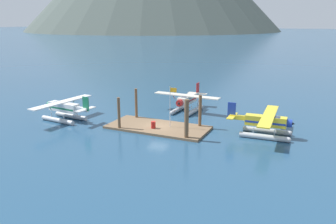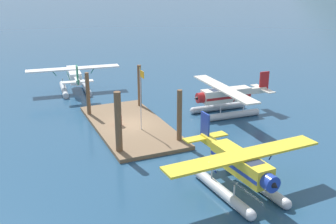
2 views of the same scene
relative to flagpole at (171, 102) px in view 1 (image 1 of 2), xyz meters
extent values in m
plane|color=navy|center=(-1.65, -0.47, -3.65)|extent=(1200.00, 1200.00, 0.00)
cube|color=brown|center=(-1.65, -0.47, -3.50)|extent=(13.09, 6.00, 0.30)
cylinder|color=brown|center=(-5.83, -3.12, -1.52)|extent=(0.36, 0.36, 4.26)
cylinder|color=brown|center=(3.32, -2.99, -1.23)|extent=(0.51, 0.51, 4.84)
cylinder|color=brown|center=(-6.31, 2.11, -1.44)|extent=(0.37, 0.37, 4.42)
cylinder|color=brown|center=(3.24, 1.96, -1.46)|extent=(0.40, 0.40, 4.39)
cylinder|color=silver|center=(-0.14, 0.00, -0.74)|extent=(0.08, 0.08, 5.21)
cube|color=orange|center=(0.31, 0.00, 1.51)|extent=(0.90, 0.03, 0.56)
sphere|color=gold|center=(-0.14, 0.00, 1.91)|extent=(0.10, 0.10, 0.10)
cylinder|color=#AD1E19|center=(-1.80, -1.48, -2.91)|extent=(0.58, 0.58, 0.88)
torus|color=#AD1E19|center=(-1.80, -1.48, -2.91)|extent=(0.62, 0.62, 0.04)
cylinder|color=#B7BABF|center=(11.46, 3.37, -3.33)|extent=(5.62, 0.89, 0.64)
sphere|color=#B7BABF|center=(14.26, 3.50, -3.33)|extent=(0.64, 0.64, 0.64)
cylinder|color=#B7BABF|center=(11.57, 0.87, -3.33)|extent=(5.62, 0.89, 0.64)
sphere|color=#B7BABF|center=(14.37, 1.00, -3.33)|extent=(0.64, 0.64, 0.64)
cylinder|color=#B7BABF|center=(12.66, 3.42, -2.66)|extent=(0.10, 0.10, 0.70)
cylinder|color=#B7BABF|center=(10.26, 3.32, -2.66)|extent=(0.10, 0.10, 0.70)
cylinder|color=#B7BABF|center=(12.77, 0.93, -2.66)|extent=(0.10, 0.10, 0.70)
cylinder|color=#B7BABF|center=(10.37, 0.82, -2.66)|extent=(0.10, 0.10, 0.70)
cube|color=yellow|center=(11.52, 2.12, -1.71)|extent=(4.85, 1.46, 1.20)
cube|color=#1E389E|center=(11.52, 2.12, -1.81)|extent=(4.76, 1.47, 0.24)
cube|color=#283347|center=(12.59, 2.17, -1.38)|extent=(1.15, 1.10, 0.56)
cube|color=yellow|center=(11.82, 2.13, -1.04)|extent=(1.87, 10.45, 0.14)
cylinder|color=#1E389E|center=(11.72, 4.33, -1.38)|extent=(0.11, 0.62, 0.84)
cylinder|color=#1E389E|center=(11.91, -0.06, -1.38)|extent=(0.11, 0.62, 0.84)
cylinder|color=#1E389E|center=(14.21, 2.24, -1.71)|extent=(0.64, 0.99, 0.96)
cone|color=black|center=(14.66, 2.26, -1.71)|extent=(0.37, 0.38, 0.36)
cube|color=yellow|center=(8.27, 1.97, -1.61)|extent=(2.22, 0.54, 0.56)
cube|color=#1E389E|center=(7.37, 1.93, -0.76)|extent=(1.00, 0.16, 1.90)
cube|color=yellow|center=(7.47, 1.94, -1.51)|extent=(0.94, 3.23, 0.10)
cylinder|color=#B7BABF|center=(-0.06, 8.92, -3.33)|extent=(0.89, 5.62, 0.64)
sphere|color=#B7BABF|center=(-0.19, 6.13, -3.33)|extent=(0.64, 0.64, 0.64)
cylinder|color=#B7BABF|center=(-2.56, 9.04, -3.33)|extent=(0.89, 5.62, 0.64)
sphere|color=#B7BABF|center=(-2.68, 6.24, -3.33)|extent=(0.64, 0.64, 0.64)
cylinder|color=#B7BABF|center=(-0.11, 7.72, -2.66)|extent=(0.10, 0.10, 0.70)
cylinder|color=#B7BABF|center=(-0.01, 10.12, -2.66)|extent=(0.10, 0.10, 0.70)
cylinder|color=#B7BABF|center=(-2.61, 7.84, -2.66)|extent=(0.10, 0.10, 0.70)
cylinder|color=#B7BABF|center=(-2.50, 10.24, -2.66)|extent=(0.10, 0.10, 0.70)
cube|color=silver|center=(-1.31, 8.98, -1.71)|extent=(1.46, 4.85, 1.20)
cube|color=#B21E1E|center=(-1.31, 8.98, -1.81)|extent=(1.47, 4.76, 0.24)
cube|color=#283347|center=(-1.36, 7.90, -1.38)|extent=(1.10, 1.15, 0.56)
cube|color=silver|center=(-1.32, 8.68, -1.04)|extent=(10.45, 1.87, 0.14)
cylinder|color=#B21E1E|center=(0.88, 8.58, -1.38)|extent=(0.62, 0.11, 0.84)
cylinder|color=#B21E1E|center=(-3.52, 8.78, -1.38)|extent=(0.62, 0.11, 0.84)
cylinder|color=#B21E1E|center=(-1.43, 6.28, -1.71)|extent=(0.99, 0.64, 0.96)
cone|color=black|center=(-1.45, 5.83, -1.71)|extent=(0.38, 0.37, 0.36)
cube|color=silver|center=(-1.16, 12.23, -1.61)|extent=(0.54, 2.22, 0.56)
cube|color=#B21E1E|center=(-1.12, 13.13, -0.76)|extent=(0.17, 1.00, 1.90)
cube|color=silver|center=(-1.12, 13.03, -1.51)|extent=(3.23, 0.94, 0.10)
cylinder|color=#B7BABF|center=(-15.32, -3.83, -3.33)|extent=(5.64, 1.18, 0.64)
sphere|color=#B7BABF|center=(-18.11, -3.55, -3.33)|extent=(0.64, 0.64, 0.64)
cylinder|color=#B7BABF|center=(-15.08, -1.34, -3.33)|extent=(5.64, 1.18, 0.64)
sphere|color=#B7BABF|center=(-17.86, -1.07, -3.33)|extent=(0.64, 0.64, 0.64)
cylinder|color=#B7BABF|center=(-16.51, -3.71, -2.66)|extent=(0.10, 0.10, 0.70)
cylinder|color=#B7BABF|center=(-14.13, -3.94, -2.66)|extent=(0.10, 0.10, 0.70)
cylinder|color=#B7BABF|center=(-16.27, -1.22, -2.66)|extent=(0.10, 0.10, 0.70)
cylinder|color=#B7BABF|center=(-13.88, -1.46, -2.66)|extent=(0.10, 0.10, 0.70)
cube|color=white|center=(-15.20, -2.58, -1.71)|extent=(4.90, 1.70, 1.20)
cube|color=#196B47|center=(-15.20, -2.58, -1.81)|extent=(4.80, 1.71, 0.24)
cube|color=#283347|center=(-16.27, -2.48, -1.38)|extent=(1.20, 1.16, 0.56)
cube|color=white|center=(-15.50, -2.55, -1.04)|extent=(2.41, 10.49, 0.14)
cylinder|color=#196B47|center=(-15.71, -4.74, -1.38)|extent=(0.14, 0.63, 0.84)
cylinder|color=#196B47|center=(-15.28, -0.36, -1.38)|extent=(0.14, 0.63, 0.84)
cylinder|color=#196B47|center=(-17.89, -2.32, -1.71)|extent=(0.69, 1.01, 0.96)
cone|color=black|center=(-18.33, -2.28, -1.71)|extent=(0.38, 0.39, 0.36)
cube|color=white|center=(-11.96, -2.90, -1.61)|extent=(2.23, 0.65, 0.56)
cube|color=#196B47|center=(-11.07, -2.99, -0.76)|extent=(1.01, 0.22, 1.90)
cube|color=white|center=(-11.17, -2.98, -1.51)|extent=(1.11, 3.26, 0.10)
camera|label=1|loc=(17.30, -38.63, 9.95)|focal=36.70mm
camera|label=2|loc=(29.65, -10.62, 8.98)|focal=42.74mm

